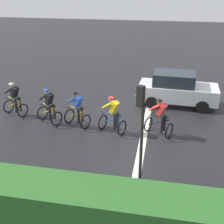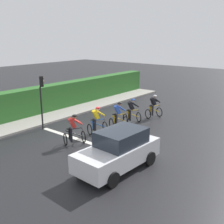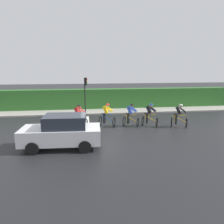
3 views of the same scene
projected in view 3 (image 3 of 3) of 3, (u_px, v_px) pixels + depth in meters
ground_plane at (99, 127)px, 14.72m from camera, size 80.00×80.00×0.00m
sidewalk_kerb at (116, 110)px, 20.19m from camera, size 2.80×23.90×0.12m
stone_wall_low at (114, 107)px, 21.01m from camera, size 0.44×23.90×0.55m
hedge_wall at (114, 99)px, 21.14m from camera, size 1.10×23.90×2.05m
road_marking_stop_line at (88, 128)px, 14.61m from camera, size 7.00×0.30×0.01m
cyclist_lead at (179, 116)px, 14.64m from camera, size 1.02×1.25×1.66m
cyclist_second at (149, 115)px, 14.89m from camera, size 1.12×1.27×1.66m
cyclist_mid at (131, 116)px, 14.79m from camera, size 1.09×1.27×1.66m
cyclist_fourth at (107, 115)px, 14.86m from camera, size 1.05×1.26×1.66m
cyclist_trailing at (78, 117)px, 14.48m from camera, size 1.09×1.27×1.66m
car_white at (62, 132)px, 10.85m from camera, size 2.03×4.18×1.76m
traffic_light_near_crossing at (85, 91)px, 17.48m from camera, size 0.26×0.30×3.34m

